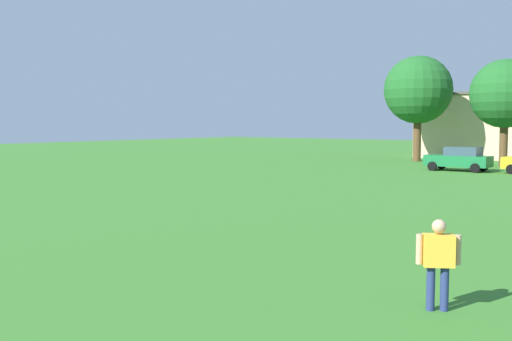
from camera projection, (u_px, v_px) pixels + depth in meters
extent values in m
plane|color=#387528|center=(484.00, 198.00, 26.86)|extent=(160.00, 160.00, 0.00)
cylinder|color=navy|center=(444.00, 289.00, 10.83)|extent=(0.15, 0.15, 0.81)
cylinder|color=navy|center=(431.00, 288.00, 10.86)|extent=(0.15, 0.15, 0.81)
cube|color=yellow|center=(438.00, 250.00, 10.79)|extent=(0.62, 0.54, 0.57)
cylinder|color=tan|center=(458.00, 250.00, 10.76)|extent=(0.12, 0.12, 0.54)
cylinder|color=tan|center=(419.00, 249.00, 10.82)|extent=(0.12, 0.12, 0.54)
sphere|color=tan|center=(439.00, 226.00, 10.76)|extent=(0.25, 0.25, 0.25)
cube|color=#196B38|center=(458.00, 161.00, 41.83)|extent=(4.30, 1.80, 0.76)
cube|color=#334756|center=(463.00, 151.00, 41.57)|extent=(2.24, 1.58, 0.60)
cylinder|color=black|center=(432.00, 166.00, 42.02)|extent=(0.64, 0.22, 0.64)
cylinder|color=black|center=(442.00, 165.00, 43.45)|extent=(0.64, 0.22, 0.64)
cylinder|color=black|center=(475.00, 168.00, 40.27)|extent=(0.64, 0.22, 0.64)
cylinder|color=black|center=(483.00, 166.00, 41.70)|extent=(0.64, 0.22, 0.64)
cylinder|color=black|center=(511.00, 169.00, 39.33)|extent=(0.64, 0.22, 0.64)
cylinder|color=brown|center=(417.00, 140.00, 52.09)|extent=(0.68, 0.68, 3.67)
sphere|color=#1E5B23|center=(418.00, 90.00, 51.75)|extent=(5.80, 5.80, 5.80)
cylinder|color=brown|center=(503.00, 145.00, 46.19)|extent=(0.61, 0.61, 3.31)
sphere|color=#1E5B23|center=(505.00, 94.00, 45.87)|extent=(5.23, 5.23, 5.23)
cube|color=beige|center=(499.00, 127.00, 56.73)|extent=(13.30, 8.57, 5.87)
cube|color=#4C4742|center=(500.00, 94.00, 56.49)|extent=(13.83, 8.91, 0.24)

